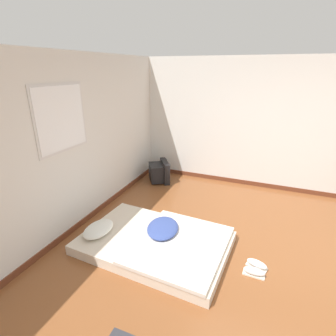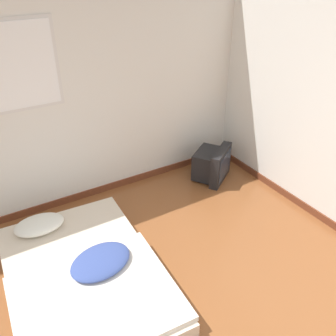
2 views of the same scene
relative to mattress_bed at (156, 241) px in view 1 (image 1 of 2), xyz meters
name	(u,v)px [view 1 (image 1 of 2)]	position (x,y,z in m)	size (l,w,h in m)	color
ground_plane	(279,273)	(0.13, -1.61, -0.10)	(20.00, 20.00, 0.00)	brown
wall_back	(72,147)	(0.13, 1.39, 1.19)	(7.54, 0.08, 2.60)	silver
wall_right	(290,128)	(2.73, -1.61, 1.18)	(0.08, 8.34, 2.60)	silver
mattress_bed	(156,241)	(0.00, 0.00, 0.00)	(1.45, 2.08, 0.29)	beige
crt_tv	(160,172)	(2.16, 0.89, 0.12)	(0.64, 0.61, 0.46)	black
sneaker_pair	(255,268)	(0.05, -1.34, -0.05)	(0.30, 0.29, 0.10)	silver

